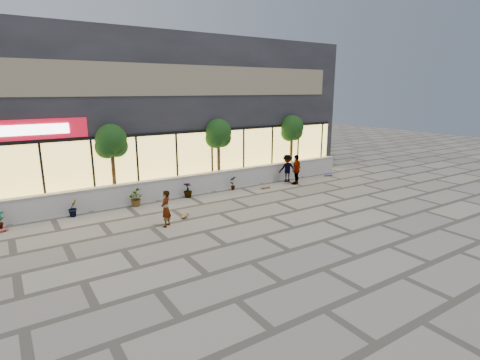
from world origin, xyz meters
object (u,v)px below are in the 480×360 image
tree_mideast (218,135)px  skater_right_near (296,170)px  tree_midwest (111,143)px  skater_right_far (287,168)px  skater_center (166,209)px  skateboard_center (185,215)px  skateboard_right_near (265,187)px  skateboard_right_far (328,175)px  tree_east (292,130)px

tree_mideast → skater_right_near: bearing=-28.4°
tree_midwest → skater_right_far: tree_midwest is taller
tree_midwest → tree_mideast: size_ratio=1.00×
skater_right_far → skater_center: bearing=32.4°
skater_right_far → skateboard_center: skater_right_far is taller
tree_mideast → skateboard_center: tree_mideast is taller
skateboard_right_near → skateboard_right_far: bearing=3.2°
tree_east → skater_center: (-10.70, -4.69, -2.22)m
skater_center → skateboard_right_far: 12.87m
skater_center → skateboard_center: 1.51m
tree_midwest → skateboard_center: size_ratio=6.00×
tree_midwest → skateboard_right_far: tree_midwest is taller
skater_center → skater_right_near: 9.58m
tree_midwest → skater_center: tree_midwest is taller
skateboard_center → skateboard_right_near: 6.27m
tree_midwest → skateboard_right_near: 8.66m
tree_mideast → tree_east: size_ratio=1.00×
skater_right_near → tree_east: bearing=-149.5°
tree_midwest → skateboard_right_near: (7.89, -2.03, -2.92)m
skater_center → skater_right_far: bearing=156.7°
tree_east → skateboard_center: bearing=-157.3°
skater_right_near → skateboard_center: 8.35m
skateboard_right_far → skater_right_near: bearing=-168.2°
skater_center → skateboard_right_far: (12.50, 3.01, -0.69)m
skateboard_center → skateboard_right_near: (5.95, 1.97, -0.00)m
skater_right_near → skater_right_far: bearing=-112.3°
tree_east → skater_right_near: bearing=-123.4°
tree_east → skater_center: tree_east is taller
tree_midwest → skater_right_far: (10.00, -1.40, -2.15)m
tree_mideast → skateboard_center: 6.39m
tree_mideast → skateboard_right_far: tree_mideast is taller
skater_right_near → skater_right_far: 0.80m
tree_midwest → tree_mideast: 6.00m
skateboard_right_near → skater_right_far: bearing=16.1°
tree_east → skater_right_near: 3.36m
skater_center → skater_right_near: bearing=152.1°
tree_midwest → skater_right_near: size_ratio=2.19×
skateboard_center → tree_east: bearing=-26.6°
skateboard_right_near → skateboard_right_far: (5.41, 0.35, 0.00)m
skater_center → skater_right_near: (9.25, 2.50, 0.13)m
tree_mideast → skater_center: bearing=-137.9°
skateboard_right_far → tree_mideast: bearing=169.9°
tree_mideast → skater_right_far: tree_mideast is taller
skateboard_center → tree_mideast: bearing=-4.8°
tree_midwest → tree_east: bearing=0.0°
skater_right_far → skateboard_right_near: bearing=29.3°
tree_east → skateboard_right_far: size_ratio=5.27×
skateboard_center → skateboard_right_near: bearing=-31.0°
skateboard_center → skateboard_right_near: skateboard_center is taller
tree_east → skateboard_right_near: 5.06m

